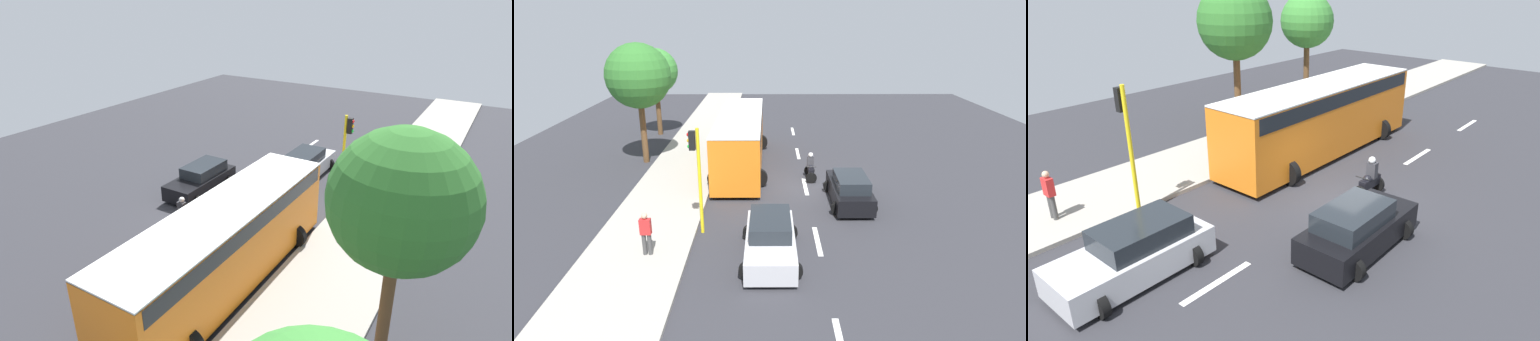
{
  "view_description": "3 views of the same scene",
  "coord_description": "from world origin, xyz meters",
  "views": [
    {
      "loc": [
        11.56,
        -14.6,
        10.33
      ],
      "look_at": [
        1.0,
        2.97,
        1.6
      ],
      "focal_mm": 30.86,
      "sensor_mm": 36.0,
      "label": 1
    },
    {
      "loc": [
        2.01,
        21.54,
        8.51
      ],
      "look_at": [
        1.9,
        1.93,
        1.6
      ],
      "focal_mm": 30.38,
      "sensor_mm": 36.0,
      "label": 2
    },
    {
      "loc": [
        -7.97,
        12.65,
        7.65
      ],
      "look_at": [
        2.3,
        0.52,
        0.83
      ],
      "focal_mm": 32.73,
      "sensor_mm": 36.0,
      "label": 3
    }
  ],
  "objects": [
    {
      "name": "lane_stripe_south",
      "position": [
        0.0,
        6.0,
        0.01
      ],
      "size": [
        0.2,
        2.4,
        0.01
      ],
      "primitive_type": "cube",
      "color": "white",
      "rests_on": "ground"
    },
    {
      "name": "lane_stripe_mid",
      "position": [
        0.0,
        0.0,
        0.01
      ],
      "size": [
        0.2,
        2.4,
        0.01
      ],
      "primitive_type": "cube",
      "color": "white",
      "rests_on": "ground"
    },
    {
      "name": "car_black",
      "position": [
        -1.94,
        2.2,
        0.71
      ],
      "size": [
        2.13,
        4.21,
        1.52
      ],
      "color": "black",
      "rests_on": "ground"
    },
    {
      "name": "car_silver",
      "position": [
        1.91,
        7.17,
        0.71
      ],
      "size": [
        2.22,
        4.31,
        1.52
      ],
      "color": "#B7B7BC",
      "rests_on": "ground"
    },
    {
      "name": "lane_stripe_far_south",
      "position": [
        0.0,
        12.0,
        0.01
      ],
      "size": [
        0.2,
        2.4,
        0.01
      ],
      "primitive_type": "cube",
      "color": "white",
      "rests_on": "ground"
    },
    {
      "name": "lane_stripe_north",
      "position": [
        0.0,
        -6.0,
        0.01
      ],
      "size": [
        0.2,
        2.4,
        0.01
      ],
      "primitive_type": "cube",
      "color": "white",
      "rests_on": "ground"
    },
    {
      "name": "traffic_light_corner",
      "position": [
        4.85,
        5.2,
        2.93
      ],
      "size": [
        0.49,
        0.24,
        4.5
      ],
      "color": "yellow",
      "rests_on": "ground"
    },
    {
      "name": "city_bus",
      "position": [
        3.62,
        -3.54,
        1.85
      ],
      "size": [
        3.2,
        11.0,
        3.16
      ],
      "color": "orange",
      "rests_on": "ground"
    },
    {
      "name": "ground_plane",
      "position": [
        0.0,
        0.0,
        -0.05
      ],
      "size": [
        40.0,
        60.0,
        0.1
      ],
      "primitive_type": "cube",
      "color": "#2D2D33"
    },
    {
      "name": "sidewalk",
      "position": [
        7.0,
        0.0,
        0.07
      ],
      "size": [
        4.0,
        60.0,
        0.15
      ],
      "primitive_type": "cube",
      "color": "#9E998E",
      "rests_on": "ground"
    },
    {
      "name": "street_tree_center",
      "position": [
        9.62,
        -4.32,
        5.29
      ],
      "size": [
        3.82,
        3.82,
        7.23
      ],
      "color": "brown",
      "rests_on": "ground"
    },
    {
      "name": "motorcycle",
      "position": [
        -0.37,
        -1.16,
        0.64
      ],
      "size": [
        0.6,
        1.3,
        1.53
      ],
      "color": "black",
      "rests_on": "ground"
    },
    {
      "name": "pedestrian_near_signal",
      "position": [
        6.51,
        7.24,
        1.06
      ],
      "size": [
        0.4,
        0.24,
        1.69
      ],
      "color": "#3F3F3F",
      "rests_on": "sidewalk"
    }
  ]
}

